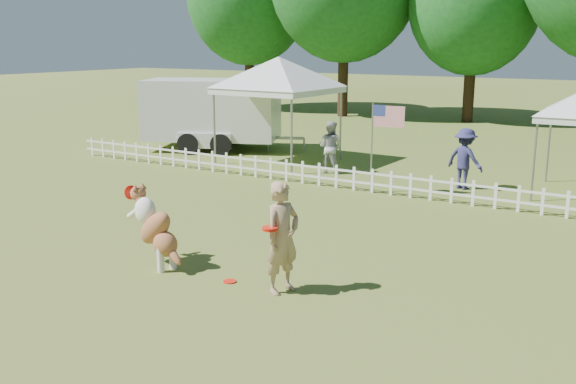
% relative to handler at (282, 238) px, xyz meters
% --- Properties ---
extents(ground, '(120.00, 120.00, 0.00)m').
position_rel_handler_xyz_m(ground, '(-0.80, -0.39, -0.84)').
color(ground, '#40591C').
rests_on(ground, ground).
extents(picket_fence, '(22.00, 0.08, 0.60)m').
position_rel_handler_xyz_m(picket_fence, '(-0.80, 6.61, -0.54)').
color(picket_fence, white).
rests_on(picket_fence, ground).
extents(handler, '(0.54, 0.69, 1.69)m').
position_rel_handler_xyz_m(handler, '(0.00, 0.00, 0.00)').
color(handler, tan).
rests_on(handler, ground).
extents(dog, '(1.34, 0.71, 1.31)m').
position_rel_handler_xyz_m(dog, '(-2.36, -0.17, -0.19)').
color(dog, brown).
rests_on(dog, ground).
extents(frisbee_on_turf, '(0.24, 0.24, 0.02)m').
position_rel_handler_xyz_m(frisbee_on_turf, '(-0.91, -0.12, -0.83)').
color(frisbee_on_turf, red).
rests_on(frisbee_on_turf, ground).
extents(canopy_tent_left, '(3.14, 3.14, 3.14)m').
position_rel_handler_xyz_m(canopy_tent_left, '(-5.80, 8.95, 0.73)').
color(canopy_tent_left, silver).
rests_on(canopy_tent_left, ground).
extents(cargo_trailer, '(6.08, 4.52, 2.45)m').
position_rel_handler_xyz_m(cargo_trailer, '(-8.99, 9.71, 0.38)').
color(cargo_trailer, silver).
rests_on(cargo_trailer, ground).
extents(flag_pole, '(0.85, 0.17, 2.21)m').
position_rel_handler_xyz_m(flag_pole, '(-1.61, 6.63, 0.26)').
color(flag_pole, gray).
rests_on(flag_pole, ground).
extents(spectator_a, '(0.74, 0.58, 1.48)m').
position_rel_handler_xyz_m(spectator_a, '(-3.62, 8.26, -0.10)').
color(spectator_a, '#AAA9AF').
rests_on(spectator_a, ground).
extents(spectator_b, '(1.12, 0.85, 1.54)m').
position_rel_handler_xyz_m(spectator_b, '(0.23, 8.26, -0.07)').
color(spectator_b, navy).
rests_on(spectator_b, ground).
extents(tree_far_left, '(6.60, 6.60, 11.00)m').
position_rel_handler_xyz_m(tree_far_left, '(-15.80, 21.61, 4.66)').
color(tree_far_left, '#154C19').
rests_on(tree_far_left, ground).
extents(tree_center_left, '(6.00, 6.00, 9.80)m').
position_rel_handler_xyz_m(tree_center_left, '(-3.80, 22.11, 4.06)').
color(tree_center_left, '#154C19').
rests_on(tree_center_left, ground).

